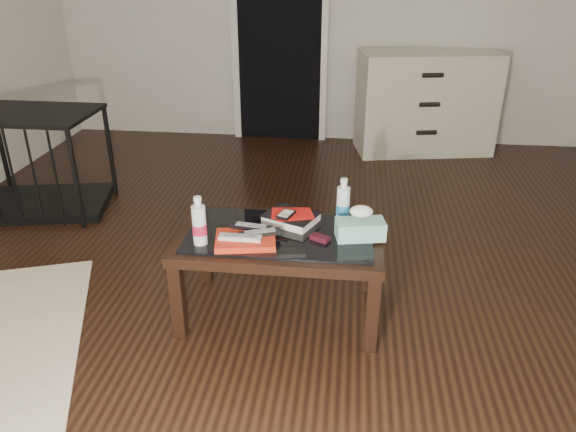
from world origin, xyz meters
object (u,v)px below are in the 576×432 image
at_px(dresser, 426,103).
at_px(tissue_box, 360,229).
at_px(water_bottle_left, 199,220).
at_px(textbook, 291,218).
at_px(coffee_table, 280,244).
at_px(water_bottle_right, 343,201).
at_px(pet_crate, 39,178).

bearing_deg(dresser, tissue_box, -113.09).
bearing_deg(water_bottle_left, textbook, 34.51).
bearing_deg(tissue_box, water_bottle_left, 179.93).
relative_size(coffee_table, dresser, 0.79).
xyz_separation_m(dresser, water_bottle_right, (-0.68, -2.56, 0.13)).
bearing_deg(textbook, water_bottle_right, 29.45).
relative_size(coffee_table, tissue_box, 4.35).
bearing_deg(coffee_table, water_bottle_left, -157.19).
relative_size(dresser, water_bottle_left, 5.35).
xyz_separation_m(coffee_table, tissue_box, (0.39, -0.01, 0.11)).
height_order(pet_crate, tissue_box, pet_crate).
distance_m(dresser, water_bottle_left, 3.16).
bearing_deg(textbook, water_bottle_left, -121.97).
xyz_separation_m(pet_crate, tissue_box, (2.27, -1.09, 0.28)).
xyz_separation_m(coffee_table, water_bottle_right, (0.30, 0.15, 0.18)).
height_order(textbook, tissue_box, tissue_box).
relative_size(textbook, water_bottle_right, 1.05).
height_order(coffee_table, textbook, textbook).
bearing_deg(dresser, water_bottle_left, -125.88).
bearing_deg(dresser, water_bottle_right, -115.70).
bearing_deg(pet_crate, tissue_box, -37.64).
bearing_deg(textbook, dresser, 93.62).
height_order(textbook, water_bottle_right, water_bottle_right).
bearing_deg(dresser, coffee_table, -120.68).
height_order(coffee_table, tissue_box, tissue_box).
distance_m(dresser, water_bottle_right, 2.65).
relative_size(dresser, pet_crate, 1.27).
relative_size(pet_crate, textbook, 4.02).
xyz_separation_m(textbook, tissue_box, (0.35, -0.13, 0.02)).
bearing_deg(tissue_box, pet_crate, 143.46).
height_order(water_bottle_right, tissue_box, water_bottle_right).
bearing_deg(coffee_table, water_bottle_right, 26.71).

